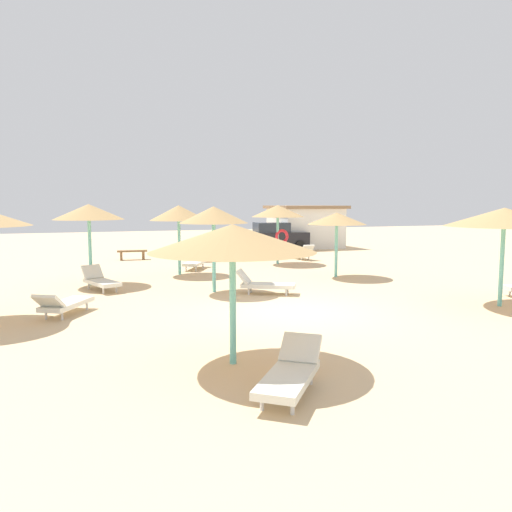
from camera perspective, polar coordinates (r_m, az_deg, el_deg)
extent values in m
plane|color=#DBBA8C|center=(13.30, 4.48, -6.45)|extent=(80.00, 80.00, 0.00)
cylinder|color=#6BC6BC|center=(15.42, 26.55, -0.91)|extent=(0.12, 0.12, 2.35)
cone|color=tan|center=(15.33, 26.79, 4.05)|extent=(3.19, 3.19, 0.52)
cylinder|color=#6BC6BC|center=(18.38, -18.64, 0.56)|extent=(0.12, 0.12, 2.42)
cone|color=tan|center=(18.30, -18.79, 4.86)|extent=(2.44, 2.44, 0.54)
cylinder|color=#6BC6BC|center=(16.07, -4.89, -0.03)|extent=(0.12, 0.12, 2.35)
cone|color=tan|center=(15.98, -4.94, 4.78)|extent=(2.23, 2.23, 0.54)
cylinder|color=#6BC6BC|center=(20.18, -8.87, 1.11)|extent=(0.12, 0.12, 2.30)
cone|color=tan|center=(20.11, -8.94, 4.96)|extent=(2.31, 2.31, 0.61)
cylinder|color=#6BC6BC|center=(8.87, -2.70, -5.76)|extent=(0.12, 0.12, 2.13)
cone|color=tan|center=(8.71, -2.74, 2.08)|extent=(2.98, 2.98, 0.49)
cylinder|color=#6BC6BC|center=(23.56, 2.52, 1.94)|extent=(0.12, 0.12, 2.34)
cone|color=tan|center=(23.50, 2.54, 5.23)|extent=(2.51, 2.51, 0.57)
torus|color=red|center=(23.63, 3.02, 2.27)|extent=(0.71, 0.18, 0.70)
cylinder|color=#6BC6BC|center=(19.55, 9.27, 0.74)|extent=(0.12, 0.12, 2.16)
cone|color=tan|center=(19.47, 9.33, 4.30)|extent=(2.30, 2.30, 0.47)
cube|color=silver|center=(13.80, -21.02, -5.20)|extent=(1.41, 1.79, 0.12)
cube|color=silver|center=(13.09, -22.87, -4.86)|extent=(0.80, 0.74, 0.40)
cylinder|color=silver|center=(13.22, -21.52, -6.46)|extent=(0.06, 0.06, 0.22)
cylinder|color=silver|center=(13.45, -23.13, -6.31)|extent=(0.06, 0.06, 0.22)
cylinder|color=silver|center=(14.23, -18.99, -5.48)|extent=(0.06, 0.06, 0.22)
cylinder|color=silver|center=(14.45, -20.52, -5.37)|extent=(0.06, 0.06, 0.22)
cylinder|color=silver|center=(17.45, 27.31, -3.74)|extent=(0.06, 0.06, 0.22)
cube|color=silver|center=(17.11, -17.38, -2.93)|extent=(1.19, 1.82, 0.12)
cube|color=silver|center=(17.80, -18.41, -1.76)|extent=(0.75, 0.62, 0.46)
cylinder|color=silver|center=(17.60, -18.79, -3.29)|extent=(0.06, 0.06, 0.22)
cylinder|color=silver|center=(17.77, -17.47, -3.16)|extent=(0.06, 0.06, 0.22)
cylinder|color=silver|center=(16.51, -17.25, -3.85)|extent=(0.06, 0.06, 0.22)
cylinder|color=silver|center=(16.68, -15.86, -3.71)|extent=(0.06, 0.06, 0.22)
cube|color=silver|center=(15.73, 1.43, -3.43)|extent=(1.80, 1.39, 0.12)
cube|color=silver|center=(15.81, -1.44, -2.39)|extent=(0.68, 0.76, 0.47)
cylinder|color=silver|center=(15.63, -0.86, -4.12)|extent=(0.06, 0.06, 0.22)
cylinder|color=silver|center=(16.06, -0.59, -3.85)|extent=(0.06, 0.06, 0.22)
cylinder|color=silver|center=(15.48, 3.53, -4.24)|extent=(0.06, 0.06, 0.22)
cylinder|color=silver|center=(15.91, 3.68, -3.96)|extent=(0.06, 0.06, 0.22)
cube|color=silver|center=(21.77, -7.12, -0.80)|extent=(1.37, 1.80, 0.12)
cube|color=silver|center=(22.51, -6.59, -0.04)|extent=(0.80, 0.75, 0.36)
cylinder|color=silver|center=(22.42, -7.25, -1.04)|extent=(0.06, 0.06, 0.22)
cylinder|color=silver|center=(22.31, -6.16, -1.06)|extent=(0.06, 0.06, 0.22)
cylinder|color=silver|center=(21.28, -8.10, -1.44)|extent=(0.06, 0.06, 0.22)
cylinder|color=silver|center=(21.16, -6.96, -1.47)|extent=(0.06, 0.06, 0.22)
cube|color=silver|center=(7.62, 3.73, -13.95)|extent=(1.56, 1.73, 0.12)
cube|color=silver|center=(8.28, 5.16, -10.57)|extent=(0.79, 0.77, 0.42)
cylinder|color=silver|center=(8.28, 3.28, -13.54)|extent=(0.06, 0.06, 0.22)
cylinder|color=silver|center=(8.18, 6.35, -13.81)|extent=(0.06, 0.06, 0.22)
cylinder|color=silver|center=(7.20, 0.69, -16.61)|extent=(0.06, 0.06, 0.22)
cylinder|color=silver|center=(7.09, 4.24, -17.01)|extent=(0.06, 0.06, 0.22)
cube|color=silver|center=(25.76, 5.00, 0.29)|extent=(0.84, 1.76, 0.12)
cube|color=silver|center=(25.06, 5.98, 0.77)|extent=(0.68, 0.46, 0.50)
cylinder|color=silver|center=(25.39, 6.14, -0.19)|extent=(0.06, 0.06, 0.22)
cylinder|color=silver|center=(25.16, 5.30, -0.24)|extent=(0.06, 0.06, 0.22)
cylinder|color=silver|center=(26.40, 4.72, 0.07)|extent=(0.06, 0.06, 0.22)
cylinder|color=silver|center=(26.18, 3.90, 0.02)|extent=(0.06, 0.06, 0.22)
cube|color=brown|center=(24.61, -5.02, 0.42)|extent=(1.54, 0.60, 0.08)
cube|color=brown|center=(24.42, -6.20, -0.22)|extent=(0.17, 0.37, 0.41)
cube|color=brown|center=(24.85, -3.85, -0.09)|extent=(0.17, 0.37, 0.41)
cube|color=brown|center=(26.02, -14.13, 0.56)|extent=(1.53, 0.52, 0.08)
cube|color=brown|center=(26.03, -15.33, -0.01)|extent=(0.15, 0.37, 0.41)
cube|color=brown|center=(26.06, -12.91, 0.06)|extent=(0.15, 0.37, 0.41)
cube|color=black|center=(30.19, 2.15, 1.91)|extent=(4.16, 2.12, 0.90)
cube|color=#262D38|center=(30.09, 1.79, 3.33)|extent=(2.16, 1.77, 0.60)
cylinder|color=black|center=(31.45, 4.07, 1.43)|extent=(0.66, 0.29, 0.64)
cylinder|color=black|center=(29.78, 5.12, 1.16)|extent=(0.66, 0.29, 0.64)
cylinder|color=black|center=(30.72, -0.73, 1.33)|extent=(0.66, 0.29, 0.64)
cylinder|color=black|center=(29.02, 0.07, 1.05)|extent=(0.66, 0.29, 0.64)
cube|color=white|center=(32.53, 5.71, 3.24)|extent=(4.06, 3.57, 2.53)
cube|color=#8C6B4C|center=(32.49, 5.74, 5.65)|extent=(4.46, 3.97, 0.20)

